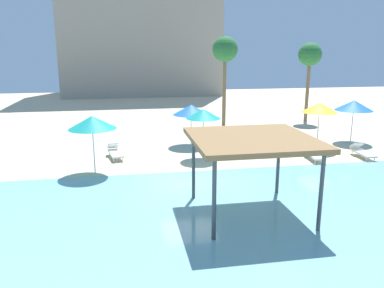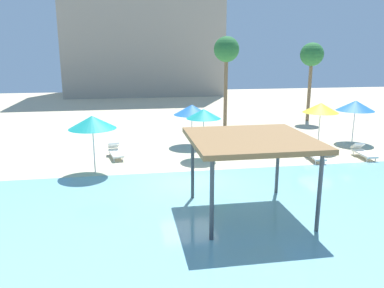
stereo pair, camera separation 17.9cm
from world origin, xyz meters
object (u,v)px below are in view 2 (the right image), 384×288
object	(u,v)px
shade_pavilion	(251,142)
beach_umbrella_blue_0	(192,110)
palm_tree_1	(226,52)
beach_umbrella_yellow_1	(321,108)
lounge_chair_2	(314,154)
beach_umbrella_teal_5	(204,114)
beach_umbrella_blue_3	(356,106)
lounge_chair_1	(363,152)
lounge_chair_0	(115,151)
beach_umbrella_teal_6	(92,122)
palm_tree_0	(312,56)

from	to	relation	value
shade_pavilion	beach_umbrella_blue_0	xyz separation A→B (m)	(-0.32, 10.74, -0.48)
palm_tree_1	beach_umbrella_yellow_1	bearing A→B (deg)	-62.43
beach_umbrella_yellow_1	lounge_chair_2	bearing A→B (deg)	-121.34
beach_umbrella_teal_5	shade_pavilion	bearing A→B (deg)	-88.74
beach_umbrella_blue_0	beach_umbrella_blue_3	world-z (taller)	beach_umbrella_blue_3
beach_umbrella_yellow_1	palm_tree_1	size ratio (longest dim) A/B	0.41
lounge_chair_2	beach_umbrella_blue_3	bearing A→B (deg)	135.02
beach_umbrella_teal_5	lounge_chair_1	xyz separation A→B (m)	(8.83, -1.45, -2.14)
beach_umbrella_teal_5	lounge_chair_2	size ratio (longest dim) A/B	1.40
lounge_chair_0	palm_tree_1	bearing A→B (deg)	120.94
beach_umbrella_teal_6	palm_tree_0	bearing A→B (deg)	34.55
beach_umbrella_teal_6	lounge_chair_1	size ratio (longest dim) A/B	1.47
beach_umbrella_blue_0	palm_tree_0	xyz separation A→B (m)	(11.06, 6.70, 3.09)
beach_umbrella_yellow_1	lounge_chair_2	distance (m)	3.39
beach_umbrella_blue_0	beach_umbrella_teal_6	size ratio (longest dim) A/B	0.90
palm_tree_1	beach_umbrella_teal_5	bearing A→B (deg)	-112.06
shade_pavilion	beach_umbrella_teal_5	size ratio (longest dim) A/B	1.56
palm_tree_1	lounge_chair_1	bearing A→B (deg)	-60.68
beach_umbrella_teal_6	lounge_chair_0	size ratio (longest dim) A/B	1.43
beach_umbrella_blue_0	lounge_chair_0	distance (m)	5.52
shade_pavilion	beach_umbrella_blue_3	world-z (taller)	shade_pavilion
beach_umbrella_teal_5	lounge_chair_1	distance (m)	9.20
beach_umbrella_blue_0	lounge_chair_1	world-z (taller)	beach_umbrella_blue_0
beach_umbrella_blue_0	beach_umbrella_teal_6	bearing A→B (deg)	-139.62
shade_pavilion	lounge_chair_2	xyz separation A→B (m)	(5.76, 6.28, -2.40)
beach_umbrella_yellow_1	lounge_chair_0	bearing A→B (deg)	179.50
beach_umbrella_teal_5	palm_tree_0	xyz separation A→B (m)	(10.92, 9.72, 2.86)
lounge_chair_0	palm_tree_1	xyz separation A→B (m)	(8.22, 7.41, 5.39)
beach_umbrella_blue_3	lounge_chair_0	xyz separation A→B (m)	(-15.18, -1.13, -2.07)
beach_umbrella_teal_5	lounge_chair_0	distance (m)	5.39
beach_umbrella_teal_5	palm_tree_1	xyz separation A→B (m)	(3.36, 8.29, 3.25)
palm_tree_0	palm_tree_1	distance (m)	7.70
beach_umbrella_yellow_1	palm_tree_0	size ratio (longest dim) A/B	0.44
beach_umbrella_yellow_1	lounge_chair_1	distance (m)	3.48
beach_umbrella_yellow_1	beach_umbrella_teal_5	size ratio (longest dim) A/B	1.02
beach_umbrella_teal_5	palm_tree_1	world-z (taller)	palm_tree_1
beach_umbrella_blue_0	palm_tree_0	bearing A→B (deg)	31.22
beach_umbrella_blue_0	beach_umbrella_blue_3	xyz separation A→B (m)	(10.47, -1.01, 0.15)
shade_pavilion	palm_tree_0	distance (m)	20.66
lounge_chair_2	lounge_chair_1	bearing A→B (deg)	96.70
palm_tree_1	lounge_chair_2	bearing A→B (deg)	-75.20
lounge_chair_0	palm_tree_1	world-z (taller)	palm_tree_1
beach_umbrella_yellow_1	beach_umbrella_blue_3	world-z (taller)	beach_umbrella_yellow_1
beach_umbrella_blue_0	beach_umbrella_blue_3	size ratio (longest dim) A/B	0.94
beach_umbrella_teal_5	lounge_chair_0	xyz separation A→B (m)	(-4.86, 0.88, -2.14)
beach_umbrella_teal_6	lounge_chair_1	bearing A→B (deg)	1.27
beach_umbrella_yellow_1	palm_tree_1	xyz separation A→B (m)	(-3.92, 7.51, 3.21)
shade_pavilion	beach_umbrella_blue_3	size ratio (longest dim) A/B	1.57
shade_pavilion	lounge_chair_1	bearing A→B (deg)	35.92
beach_umbrella_blue_3	beach_umbrella_teal_5	bearing A→B (deg)	-168.99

